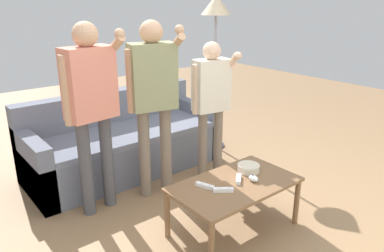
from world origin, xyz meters
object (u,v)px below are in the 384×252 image
Objects in this scene: floor_lamp at (216,17)px; player_center at (153,90)px; player_left at (91,98)px; game_remote_nunchuk at (253,179)px; game_remote_wand_far at (223,190)px; couch at (123,143)px; coffee_table at (235,189)px; game_remote_wand_spare at (205,186)px; snack_bowl at (248,168)px; game_remote_wand_near at (239,179)px; player_right at (211,96)px.

player_center is at bearing -155.90° from floor_lamp.
player_center is at bearing -7.07° from player_left.
game_remote_wand_far is (-0.30, 0.03, -0.01)m from game_remote_nunchuk.
game_remote_nunchuk is (0.25, -1.66, 0.15)m from couch.
coffee_table is 1.13m from player_center.
couch is at bearing 85.53° from game_remote_wand_spare.
couch is 11.17× the size of snack_bowl.
player_left is at bearing 117.51° from game_remote_wand_spare.
couch is 1.27× the size of player_center.
snack_bowl is at bearing 18.55° from coffee_table.
game_remote_nunchuk is 0.12m from game_remote_wand_near.
player_left is at bearing 172.93° from player_center.
game_remote_wand_far is at bearing -126.43° from player_right.
player_right reaches higher than snack_bowl.
player_center is 1.09m from game_remote_wand_near.
player_center is 10.49× the size of game_remote_wand_spare.
coffee_table is 7.08× the size of game_remote_wand_far.
game_remote_nunchuk is 0.57× the size of game_remote_wand_spare.
player_left reaches higher than snack_bowl.
game_remote_wand_spare reaches higher than coffee_table.
coffee_table is 0.62× the size of player_center.
player_right is (0.48, 0.83, 0.51)m from coffee_table.
game_remote_nunchuk is at bearing -23.72° from game_remote_wand_spare.
coffee_table is at bearing 152.20° from game_remote_nunchuk.
player_left is 1.19m from player_right.
couch is 1.60m from game_remote_wand_near.
player_right is at bearing 62.41° from game_remote_wand_near.
game_remote_wand_spare is at bearing 156.28° from game_remote_nunchuk.
player_right is 9.91× the size of game_remote_wand_far.
game_remote_wand_near is 0.29m from game_remote_wand_spare.
couch reaches higher than game_remote_nunchuk.
coffee_table is (0.12, -1.59, 0.08)m from couch.
player_right is at bearing -52.09° from couch.
player_left is 0.56m from player_center.
game_remote_wand_spare is at bearing 158.77° from coffee_table.
player_right is (0.34, 0.90, 0.44)m from game_remote_nunchuk.
floor_lamp reaches higher than player_center.
game_remote_wand_spare is at bearing -133.87° from player_right.
game_remote_nunchuk is 1.17m from player_center.
game_remote_wand_near is at bearing -52.54° from player_left.
coffee_table is at bearing -85.86° from couch.
game_remote_wand_spare is at bearing -62.49° from player_left.
player_left reaches higher than game_remote_wand_near.
player_right is 10.33× the size of game_remote_wand_near.
snack_bowl is 0.10× the size of floor_lamp.
game_remote_wand_near is at bearing -16.14° from game_remote_wand_spare.
game_remote_wand_spare is (-0.71, -0.74, -0.45)m from player_right.
floor_lamp reaches higher than snack_bowl.
game_remote_wand_far is (-1.27, -1.51, -1.15)m from floor_lamp.
player_right reaches higher than game_remote_wand_near.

